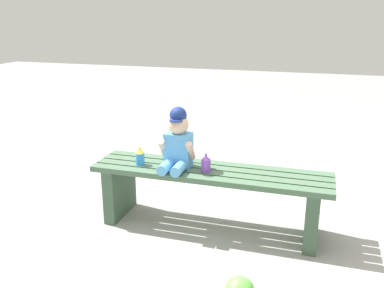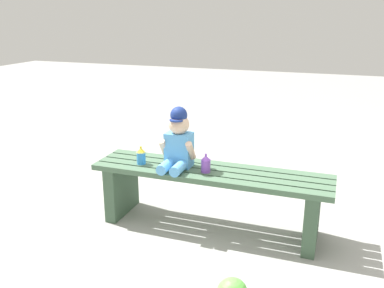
{
  "view_description": "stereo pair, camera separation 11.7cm",
  "coord_description": "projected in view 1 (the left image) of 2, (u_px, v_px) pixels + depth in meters",
  "views": [
    {
      "loc": [
        0.64,
        -2.49,
        1.4
      ],
      "look_at": [
        -0.11,
        -0.05,
        0.6
      ],
      "focal_mm": 39.41,
      "sensor_mm": 36.0,
      "label": 1
    },
    {
      "loc": [
        0.75,
        -2.46,
        1.4
      ],
      "look_at": [
        -0.11,
        -0.05,
        0.6
      ],
      "focal_mm": 39.41,
      "sensor_mm": 36.0,
      "label": 2
    }
  ],
  "objects": [
    {
      "name": "sippy_cup_left",
      "position": [
        140.0,
        156.0,
        2.82
      ],
      "size": [
        0.06,
        0.06,
        0.12
      ],
      "color": "#338CE5",
      "rests_on": "park_bench"
    },
    {
      "name": "child_figure",
      "position": [
        177.0,
        142.0,
        2.74
      ],
      "size": [
        0.23,
        0.27,
        0.4
      ],
      "color": "#59A5E5",
      "rests_on": "park_bench"
    },
    {
      "name": "ground_plane",
      "position": [
        209.0,
        226.0,
        2.87
      ],
      "size": [
        16.0,
        16.0,
        0.0
      ],
      "primitive_type": "plane",
      "color": "#999993"
    },
    {
      "name": "park_bench",
      "position": [
        210.0,
        188.0,
        2.79
      ],
      "size": [
        1.57,
        0.36,
        0.42
      ],
      "color": "#47664C",
      "rests_on": "ground_plane"
    },
    {
      "name": "sippy_cup_right",
      "position": [
        206.0,
        163.0,
        2.69
      ],
      "size": [
        0.06,
        0.06,
        0.12
      ],
      "color": "#8C4CCC",
      "rests_on": "park_bench"
    }
  ]
}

